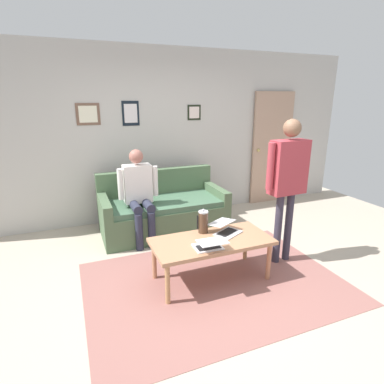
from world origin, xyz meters
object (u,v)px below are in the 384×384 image
Objects in this scene: interior_door at (271,149)px; couch at (163,211)px; laptop_left at (226,229)px; person_seated at (139,191)px; coffee_table at (212,244)px; french_press at (203,222)px; laptop_center at (209,245)px; person_standing at (288,174)px.

couch is (2.33, 0.60, -0.72)m from interior_door.
person_seated is (0.72, -1.16, 0.21)m from laptop_left.
french_press is (0.01, -0.21, 0.18)m from coffee_table.
coffee_table is at bearing 111.46° from person_seated.
interior_door is 1.59× the size of coffee_table.
coffee_table is at bearing 43.29° from interior_door.
interior_door is 1.14× the size of couch.
person_seated is at bearing -75.40° from laptop_center.
french_press is 0.17× the size of person_standing.
interior_door is at bearing -121.39° from person_standing.
person_standing is 1.34× the size of person_seated.
person_seated is at bearing -58.23° from laptop_left.
laptop_center is at bearing 44.28° from interior_door.
laptop_center is at bearing 57.96° from coffee_table.
person_standing reaches higher than coffee_table.
coffee_table is at bearing 94.13° from couch.
interior_door is at bearing -139.82° from french_press.
laptop_center is 1.51m from person_seated.
couch is 1.49m from coffee_table.
interior_door is 3.30m from laptop_center.
couch reaches higher than french_press.
person_seated reaches higher than laptop_center.
laptop_left is at bearing 155.39° from french_press.
laptop_left is (-0.33, 1.38, 0.21)m from couch.
interior_door reaches higher than couch.
person_standing is (-1.08, 1.43, 0.79)m from couch.
person_seated is at bearing -65.21° from french_press.
person_seated reaches higher than laptop_left.
couch reaches higher than laptop_center.
french_press is (-0.11, -0.40, 0.08)m from laptop_center.
interior_door is 7.24× the size of french_press.
person_standing is (-0.98, 0.16, 0.50)m from french_press.
laptop_center is (0.12, 0.19, 0.09)m from coffee_table.
interior_door is at bearing -135.72° from laptop_center.
french_press is at bearing -105.26° from laptop_center.
person_standing is at bearing 176.08° from laptop_left.
laptop_left is 0.45m from laptop_center.
laptop_left is (-0.22, -0.10, 0.09)m from coffee_table.
french_press reaches higher than laptop_left.
laptop_left is 1.42× the size of french_press.
person_seated is (0.38, -1.45, 0.21)m from laptop_center.
couch is 6.38× the size of french_press.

